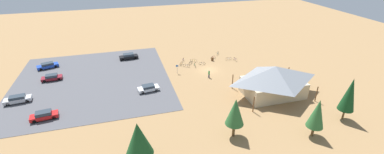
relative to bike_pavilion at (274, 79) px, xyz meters
The scene contains 27 objects.
ground 17.10m from the bike_pavilion, 59.93° to the right, with size 160.00×160.00×0.00m, color #937047.
parking_lot_asphalt 38.68m from the bike_pavilion, 25.18° to the right, with size 32.96×34.10×0.05m, color #4C4C51.
bike_pavilion is the anchor object (origin of this frame).
trash_bin 20.66m from the bike_pavilion, 74.35° to the right, with size 0.60×0.60×0.90m, color brown.
lot_sign 21.86m from the bike_pavilion, 42.69° to the right, with size 0.56×0.08×2.20m.
pine_west 16.09m from the bike_pavilion, 37.64° to the left, with size 2.87×2.87×6.67m.
pine_center 29.95m from the bike_pavilion, 24.52° to the left, with size 3.62×3.62×7.16m.
pine_midwest 13.03m from the bike_pavilion, 123.48° to the left, with size 2.56×2.56×7.80m.
pine_far_east 13.19m from the bike_pavilion, 86.34° to the left, with size 2.57×2.57×6.51m.
bicycle_purple_by_bin 18.21m from the bike_pavilion, 90.61° to the right, with size 0.55×1.69×0.86m.
bicycle_white_back_row 19.28m from the bike_pavilion, 86.36° to the right, with size 1.70×0.48×0.76m.
bicycle_red_front_row 21.60m from the bike_pavilion, 76.72° to the right, with size 1.55×0.65×0.81m.
bicycle_blue_near_sign 22.20m from the bike_pavilion, 53.77° to the right, with size 1.53×0.80×0.80m.
bicycle_yellow_trailside 23.00m from the bike_pavilion, 62.88° to the right, with size 1.54×1.01×0.84m.
bicycle_green_yard_center 20.69m from the bike_pavilion, 57.48° to the right, with size 0.48×1.68×0.85m.
bicycle_silver_yard_left 20.24m from the bike_pavilion, 63.73° to the right, with size 1.57×0.61×0.76m.
bicycle_orange_lone_west 23.90m from the bike_pavilion, 53.67° to the right, with size 0.99×1.37×0.79m.
bicycle_teal_lone_east 23.73m from the bike_pavilion, 83.64° to the right, with size 1.06×1.42×0.81m.
bicycle_black_yard_right 22.53m from the bike_pavilion, 58.77° to the right, with size 1.39×1.12×0.78m.
bicycle_purple_mid_cluster 25.28m from the bike_pavilion, 59.20° to the right, with size 0.78×1.54×0.78m.
car_silver_mid_lot 49.14m from the bike_pavilion, 12.30° to the right, with size 4.80×2.21×1.39m.
car_red_aisle_side 42.22m from the bike_pavilion, ahead, with size 4.55×2.22×1.45m.
car_blue_end_stall 52.71m from the bike_pavilion, 29.87° to the right, with size 5.06×3.19×1.34m.
car_black_by_curb 37.71m from the bike_pavilion, 45.59° to the right, with size 4.90×2.28×1.42m.
car_maroon_far_end 47.48m from the bike_pavilion, 23.46° to the right, with size 4.33×2.09×1.33m.
car_white_near_entry 25.09m from the bike_pavilion, 19.10° to the right, with size 4.45×2.38×1.29m.
visitor_by_pavilion 14.51m from the bike_pavilion, 47.63° to the right, with size 0.36×0.36×1.82m.
Camera 1 is at (19.50, 54.09, 26.52)m, focal length 24.60 mm.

